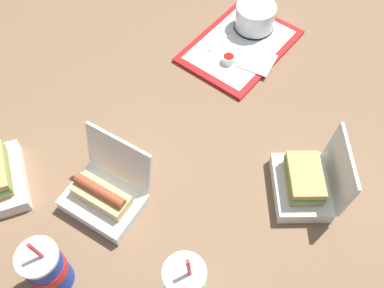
{
  "coord_description": "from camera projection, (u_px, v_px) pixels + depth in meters",
  "views": [
    {
      "loc": [
        -0.48,
        -0.48,
        0.98
      ],
      "look_at": [
        -0.05,
        -0.04,
        0.05
      ],
      "focal_mm": 40.0,
      "sensor_mm": 36.0,
      "label": 1
    }
  ],
  "objects": [
    {
      "name": "ketchup_cup",
      "position": [
        229.0,
        59.0,
        1.31
      ],
      "size": [
        0.04,
        0.04,
        0.02
      ],
      "color": "white",
      "rests_on": "food_tray"
    },
    {
      "name": "clamshell_hotdog_center",
      "position": [
        104.0,
        194.0,
        1.04
      ],
      "size": [
        0.21,
        0.22,
        0.17
      ],
      "color": "white",
      "rests_on": "ground_plane"
    },
    {
      "name": "soda_cup_right",
      "position": [
        47.0,
        268.0,
        0.9
      ],
      "size": [
        0.09,
        0.09,
        0.22
      ],
      "color": "#1938B7",
      "rests_on": "ground_plane"
    },
    {
      "name": "soda_cup_back",
      "position": [
        185.0,
        285.0,
        0.88
      ],
      "size": [
        0.09,
        0.09,
        0.23
      ],
      "color": "white",
      "rests_on": "ground_plane"
    },
    {
      "name": "ground_plane",
      "position": [
        193.0,
        135.0,
        1.19
      ],
      "size": [
        3.2,
        3.2,
        0.0
      ],
      "primitive_type": "plane",
      "color": "brown"
    },
    {
      "name": "cake_container",
      "position": [
        255.0,
        18.0,
        1.38
      ],
      "size": [
        0.13,
        0.13,
        0.08
      ],
      "color": "black",
      "rests_on": "food_tray"
    },
    {
      "name": "food_tray",
      "position": [
        240.0,
        46.0,
        1.37
      ],
      "size": [
        0.4,
        0.3,
        0.01
      ],
      "color": "red",
      "rests_on": "ground_plane"
    },
    {
      "name": "plastic_fork",
      "position": [
        220.0,
        41.0,
        1.37
      ],
      "size": [
        0.11,
        0.02,
        0.0
      ],
      "primitive_type": "cube",
      "rotation": [
        0.0,
        0.0,
        0.09
      ],
      "color": "white",
      "rests_on": "food_tray"
    },
    {
      "name": "clamshell_sandwich_left",
      "position": [
        306.0,
        182.0,
        1.06
      ],
      "size": [
        0.23,
        0.23,
        0.17
      ],
      "color": "white",
      "rests_on": "ground_plane"
    },
    {
      "name": "napkin_stack",
      "position": [
        257.0,
        61.0,
        1.32
      ],
      "size": [
        0.13,
        0.13,
        0.0
      ],
      "primitive_type": "cube",
      "rotation": [
        0.0,
        0.0,
        0.32
      ],
      "color": "white",
      "rests_on": "food_tray"
    }
  ]
}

